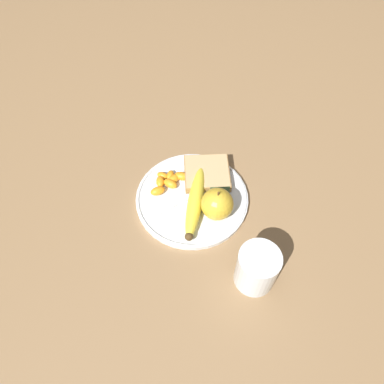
{
  "coord_description": "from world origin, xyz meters",
  "views": [
    {
      "loc": [
        0.06,
        -0.47,
        0.72
      ],
      "look_at": [
        0.0,
        0.0,
        0.03
      ],
      "focal_mm": 35.0,
      "sensor_mm": 36.0,
      "label": 1
    }
  ],
  "objects_px": {
    "banana": "(195,202)",
    "bread_slice": "(207,173)",
    "jam_packet": "(220,190)",
    "fork": "(193,195)",
    "apple": "(217,204)",
    "plate": "(192,198)",
    "juice_glass": "(257,269)"
  },
  "relations": [
    {
      "from": "juice_glass",
      "to": "jam_packet",
      "type": "relative_size",
      "value": 2.21
    },
    {
      "from": "fork",
      "to": "jam_packet",
      "type": "xyz_separation_m",
      "value": [
        0.06,
        0.02,
        0.01
      ]
    },
    {
      "from": "plate",
      "to": "banana",
      "type": "height_order",
      "value": "banana"
    },
    {
      "from": "apple",
      "to": "fork",
      "type": "distance_m",
      "value": 0.08
    },
    {
      "from": "plate",
      "to": "jam_packet",
      "type": "relative_size",
      "value": 5.84
    },
    {
      "from": "fork",
      "to": "plate",
      "type": "bearing_deg",
      "value": -137.66
    },
    {
      "from": "apple",
      "to": "bread_slice",
      "type": "distance_m",
      "value": 0.11
    },
    {
      "from": "jam_packet",
      "to": "banana",
      "type": "bearing_deg",
      "value": -139.43
    },
    {
      "from": "banana",
      "to": "jam_packet",
      "type": "xyz_separation_m",
      "value": [
        0.05,
        0.04,
        -0.01
      ]
    },
    {
      "from": "bread_slice",
      "to": "jam_packet",
      "type": "xyz_separation_m",
      "value": [
        0.03,
        -0.04,
        -0.0
      ]
    },
    {
      "from": "banana",
      "to": "fork",
      "type": "height_order",
      "value": "banana"
    },
    {
      "from": "apple",
      "to": "bread_slice",
      "type": "bearing_deg",
      "value": 107.86
    },
    {
      "from": "apple",
      "to": "jam_packet",
      "type": "relative_size",
      "value": 1.82
    },
    {
      "from": "plate",
      "to": "juice_glass",
      "type": "height_order",
      "value": "juice_glass"
    },
    {
      "from": "juice_glass",
      "to": "jam_packet",
      "type": "distance_m",
      "value": 0.21
    },
    {
      "from": "plate",
      "to": "fork",
      "type": "distance_m",
      "value": 0.01
    },
    {
      "from": "apple",
      "to": "bread_slice",
      "type": "height_order",
      "value": "apple"
    },
    {
      "from": "juice_glass",
      "to": "bread_slice",
      "type": "relative_size",
      "value": 0.8
    },
    {
      "from": "bread_slice",
      "to": "banana",
      "type": "bearing_deg",
      "value": -101.07
    },
    {
      "from": "banana",
      "to": "bread_slice",
      "type": "xyz_separation_m",
      "value": [
        0.02,
        0.09,
        -0.01
      ]
    },
    {
      "from": "jam_packet",
      "to": "bread_slice",
      "type": "bearing_deg",
      "value": 128.5
    },
    {
      "from": "plate",
      "to": "juice_glass",
      "type": "relative_size",
      "value": 2.64
    },
    {
      "from": "bread_slice",
      "to": "fork",
      "type": "bearing_deg",
      "value": -114.26
    },
    {
      "from": "bread_slice",
      "to": "jam_packet",
      "type": "bearing_deg",
      "value": -51.5
    },
    {
      "from": "plate",
      "to": "fork",
      "type": "bearing_deg",
      "value": 82.07
    },
    {
      "from": "plate",
      "to": "jam_packet",
      "type": "xyz_separation_m",
      "value": [
        0.06,
        0.02,
        0.01
      ]
    },
    {
      "from": "fork",
      "to": "jam_packet",
      "type": "relative_size",
      "value": 3.52
    },
    {
      "from": "banana",
      "to": "jam_packet",
      "type": "distance_m",
      "value": 0.07
    },
    {
      "from": "juice_glass",
      "to": "fork",
      "type": "relative_size",
      "value": 0.63
    },
    {
      "from": "banana",
      "to": "bread_slice",
      "type": "height_order",
      "value": "banana"
    },
    {
      "from": "apple",
      "to": "banana",
      "type": "distance_m",
      "value": 0.05
    },
    {
      "from": "apple",
      "to": "fork",
      "type": "height_order",
      "value": "apple"
    }
  ]
}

